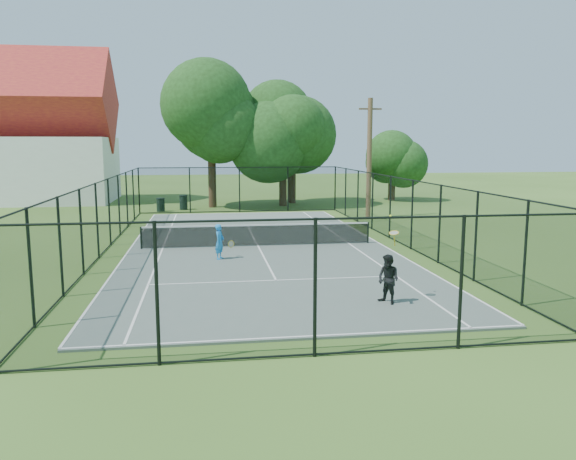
{
  "coord_description": "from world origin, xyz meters",
  "views": [
    {
      "loc": [
        -2.23,
        -24.25,
        4.5
      ],
      "look_at": [
        0.9,
        -3.0,
        1.2
      ],
      "focal_mm": 35.0,
      "sensor_mm": 36.0,
      "label": 1
    }
  ],
  "objects": [
    {
      "name": "fence",
      "position": [
        0.0,
        0.0,
        1.5
      ],
      "size": [
        13.1,
        26.1,
        3.0
      ],
      "color": "black",
      "rests_on": "ground"
    },
    {
      "name": "tree_near_left",
      "position": [
        -1.75,
        16.22,
        5.38
      ],
      "size": [
        6.71,
        6.71,
        8.75
      ],
      "color": "#332114",
      "rests_on": "ground"
    },
    {
      "name": "tennis_court",
      "position": [
        0.0,
        0.0,
        0.03
      ],
      "size": [
        11.0,
        24.0,
        0.06
      ],
      "primitive_type": "cube",
      "color": "#55645C",
      "rests_on": "ground"
    },
    {
      "name": "ground",
      "position": [
        0.0,
        0.0,
        0.0
      ],
      "size": [
        120.0,
        120.0,
        0.0
      ],
      "primitive_type": "plane",
      "color": "#38571E"
    },
    {
      "name": "tennis_net",
      "position": [
        0.0,
        0.0,
        0.58
      ],
      "size": [
        10.08,
        0.08,
        0.95
      ],
      "color": "black",
      "rests_on": "tennis_court"
    },
    {
      "name": "trash_bin_left",
      "position": [
        -5.24,
        14.06,
        0.46
      ],
      "size": [
        0.58,
        0.58,
        0.91
      ],
      "color": "black",
      "rests_on": "ground"
    },
    {
      "name": "building",
      "position": [
        -17.0,
        22.0,
        4.93
      ],
      "size": [
        15.3,
        8.15,
        11.87
      ],
      "color": "silver",
      "rests_on": "ground"
    },
    {
      "name": "utility_pole",
      "position": [
        7.66,
        9.0,
        3.68
      ],
      "size": [
        1.4,
        0.3,
        7.23
      ],
      "color": "#4C3823",
      "rests_on": "ground"
    },
    {
      "name": "tree_near_right",
      "position": [
        4.34,
        18.22,
        4.87
      ],
      "size": [
        5.55,
        5.55,
        7.66
      ],
      "color": "#332114",
      "rests_on": "ground"
    },
    {
      "name": "trash_bin_right",
      "position": [
        -3.76,
        14.97,
        0.51
      ],
      "size": [
        0.58,
        0.58,
        1.01
      ],
      "color": "black",
      "rests_on": "ground"
    },
    {
      "name": "tree_far_right",
      "position": [
        12.6,
        19.14,
        3.41
      ],
      "size": [
        4.18,
        4.18,
        5.52
      ],
      "color": "#332114",
      "rests_on": "ground"
    },
    {
      "name": "player_blue",
      "position": [
        -1.73,
        -2.62,
        0.74
      ],
      "size": [
        0.84,
        0.59,
        1.37
      ],
      "color": "#1A88E0",
      "rests_on": "tennis_court"
    },
    {
      "name": "tree_near_mid",
      "position": [
        3.38,
        16.42,
        4.87
      ],
      "size": [
        6.05,
        6.05,
        7.91
      ],
      "color": "#332114",
      "rests_on": "ground"
    },
    {
      "name": "player_black",
      "position": [
        2.78,
        -9.52,
        0.76
      ],
      "size": [
        0.81,
        1.09,
        2.43
      ],
      "color": "black",
      "rests_on": "tennis_court"
    }
  ]
}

